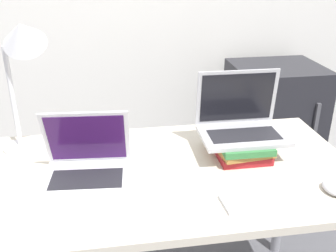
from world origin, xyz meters
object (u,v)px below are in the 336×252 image
Objects in this scene: desk_lamp at (22,50)px; laptop_on_books at (241,122)px; book_stack at (240,146)px; laptop_left at (87,165)px; mini_fridge at (271,127)px; wireless_keyboard at (266,199)px; mouse at (333,188)px.

laptop_on_books is at bearing -8.41° from desk_lamp.
book_stack is at bearing -101.97° from laptop_on_books.
laptop_left is 0.97× the size of laptop_on_books.
laptop_on_books is at bearing -121.62° from mini_fridge.
mini_fridge is at bearing 65.11° from wireless_keyboard.
desk_lamp is (-0.81, 0.16, 0.38)m from book_stack.
book_stack is (0.60, 0.08, -0.01)m from laptop_left.
laptop_on_books is 0.42m from mouse.
laptop_left is at bearing -138.67° from mini_fridge.
laptop_on_books is 0.60× the size of desk_lamp.
laptop_left reaches higher than mini_fridge.
desk_lamp reaches higher than wireless_keyboard.
laptop_on_books reaches higher than book_stack.
laptop_on_books is at bearing 85.78° from wireless_keyboard.
desk_lamp is at bearing -150.03° from mini_fridge.
book_stack is at bearing -120.96° from mini_fridge.
mini_fridge is (0.59, 1.28, -0.35)m from wireless_keyboard.
book_stack is 0.47× the size of desk_lamp.
wireless_keyboard is (-0.02, -0.32, -0.03)m from book_stack.
laptop_on_books is at bearing 122.78° from mouse.
mini_fridge is at bearing 58.38° from laptop_on_books.
laptop_left is 0.39× the size of mini_fridge.
wireless_keyboard is at bearing -114.89° from mini_fridge.
desk_lamp is (-1.04, 0.46, 0.40)m from mouse.
laptop_on_books is (0.61, 0.11, 0.08)m from laptop_left.
desk_lamp is at bearing 171.59° from laptop_on_books.
mouse is at bearing -105.34° from mini_fridge.
wireless_keyboard is 1.45m from mini_fridge.
desk_lamp reaches higher than mini_fridge.
book_stack is 0.38m from mouse.
book_stack is 0.32m from wireless_keyboard.
laptop_left is 3.33× the size of mouse.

